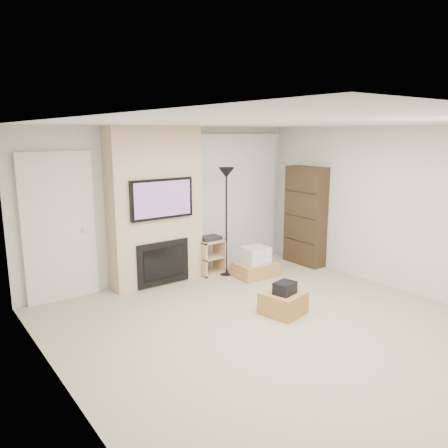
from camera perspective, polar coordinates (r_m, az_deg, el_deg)
floor at (r=5.55m, az=7.65°, el=-13.80°), size 5.00×5.50×0.00m
ceiling at (r=5.01m, az=8.45°, el=12.98°), size 5.00×5.50×0.00m
wall_back at (r=7.31m, az=-7.29°, el=2.77°), size 5.00×0.00×2.50m
wall_left at (r=3.86m, az=-19.59°, el=-6.02°), size 0.00×5.50×2.50m
wall_right at (r=7.09m, az=22.59°, el=1.67°), size 0.00×5.50×2.50m
hvac_vent at (r=5.86m, az=5.62°, el=12.83°), size 0.35×0.18×0.01m
ottoman at (r=6.00m, az=7.72°, el=-10.18°), size 0.60×0.60×0.30m
black_bag at (r=5.88m, az=7.95°, el=-8.27°), size 0.32×0.28×0.16m
fireplace_wall at (r=6.96m, az=-8.93°, el=2.15°), size 1.50×0.47×2.50m
entry_door at (r=6.63m, az=-20.74°, el=-0.56°), size 1.02×0.11×2.14m
vertical_blinds at (r=8.04m, az=1.63°, el=3.84°), size 1.98×0.10×2.37m
floor_lamp at (r=7.28m, az=0.31°, el=4.36°), size 0.27×0.27×1.83m
av_stand at (r=7.52m, az=-1.81°, el=-3.94°), size 0.45×0.38×0.66m
box_stack at (r=7.47m, az=4.13°, el=-5.32°), size 0.78×0.61×0.50m
bookshelf at (r=8.11m, az=10.59°, el=1.05°), size 0.30×0.80×1.80m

